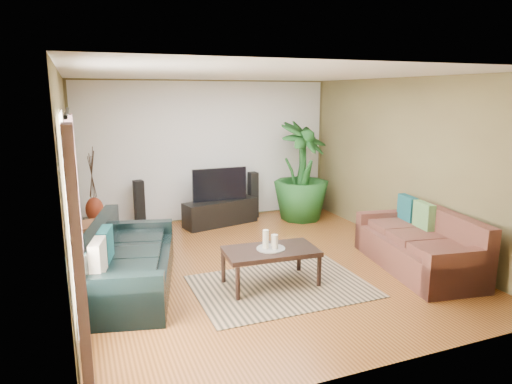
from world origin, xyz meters
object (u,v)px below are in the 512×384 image
speaker_left (139,205)px  vase (95,209)px  tv_stand (220,212)px  television (220,184)px  potted_plant (301,172)px  pedestal (96,227)px  sofa_left (131,257)px  sofa_right (417,240)px  side_table (93,241)px  speaker_right (253,195)px  coffee_table (271,267)px

speaker_left → vase: (-0.78, -0.16, 0.03)m
vase → speaker_left: bearing=11.7°
tv_stand → television: 0.54m
potted_plant → pedestal: bearing=175.1°
sofa_left → speaker_left: bearing=3.8°
television → pedestal: 2.32m
sofa_right → speaker_left: 4.82m
pedestal → side_table: size_ratio=0.59×
speaker_right → potted_plant: (0.82, -0.49, 0.50)m
sofa_left → tv_stand: 3.05m
speaker_left → potted_plant: potted_plant is taller
potted_plant → side_table: potted_plant is taller
speaker_right → vase: speaker_right is taller
tv_stand → pedestal: (-2.24, 0.12, -0.07)m
tv_stand → potted_plant: bearing=-20.2°
speaker_left → pedestal: bearing=-177.7°
tv_stand → pedestal: 2.24m
television → speaker_left: television is taller
potted_plant → side_table: size_ratio=3.40×
side_table → coffee_table: bearing=-41.2°
potted_plant → side_table: bearing=-167.7°
side_table → sofa_right: bearing=-26.1°
pedestal → television: bearing=-2.5°
potted_plant → speaker_right: bearing=149.3°
sofa_left → pedestal: (-0.32, 2.48, -0.26)m
vase → sofa_left: bearing=-82.6°
sofa_left → side_table: bearing=31.1°
sofa_left → tv_stand: sofa_left is taller
vase → side_table: 1.20m
sofa_left → speaker_left: (0.46, 2.64, 0.03)m
pedestal → sofa_right: bearing=-38.1°
pedestal → vase: size_ratio=0.78×
potted_plant → pedestal: (-3.84, 0.33, -0.79)m
coffee_table → vase: (-2.02, 3.03, 0.24)m
potted_plant → vase: bearing=175.1°
sofa_left → coffee_table: bearing=-94.3°
sofa_left → sofa_right: size_ratio=1.08×
tv_stand → side_table: size_ratio=2.52×
sofa_left → tv_stand: bearing=-25.4°
sofa_left → vase: (-0.32, 2.48, 0.06)m
sofa_right → speaker_left: size_ratio=2.27×
television → vase: size_ratio=2.45×
sofa_left → speaker_right: size_ratio=2.43×
sofa_left → sofa_right: (3.85, -0.79, 0.00)m
tv_stand → pedestal: size_ratio=4.28×
pedestal → sofa_left: bearing=-82.6°
speaker_right → side_table: speaker_right is taller
speaker_left → potted_plant: bearing=-18.5°
television → speaker_right: size_ratio=1.14×
vase → sofa_right: bearing=-38.1°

